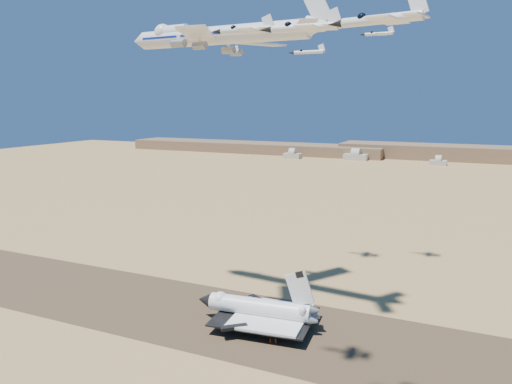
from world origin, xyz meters
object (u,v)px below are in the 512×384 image
at_px(chase_jet_c, 379,19).
at_px(chase_jet_d, 308,52).
at_px(crew_c, 276,341).
at_px(crew_b, 263,335).
at_px(chase_jet_a, 245,30).
at_px(chase_jet_e, 378,34).
at_px(carrier_747, 214,36).
at_px(shuttle, 258,309).
at_px(chase_jet_b, 302,27).
at_px(crew_a, 270,341).

bearing_deg(chase_jet_c, chase_jet_d, 125.91).
height_order(crew_c, chase_jet_c, chase_jet_c).
height_order(crew_b, chase_jet_a, chase_jet_a).
height_order(crew_b, chase_jet_e, chase_jet_e).
bearing_deg(carrier_747, chase_jet_c, -42.95).
distance_m(carrier_747, crew_b, 99.53).
height_order(shuttle, chase_jet_b, chase_jet_b).
xyz_separation_m(chase_jet_d, chase_jet_e, (26.57, 10.50, 7.14)).
distance_m(chase_jet_a, chase_jet_e, 109.19).
xyz_separation_m(chase_jet_a, chase_jet_d, (-17.85, 97.76, 4.07)).
height_order(crew_a, chase_jet_c, chase_jet_c).
relative_size(crew_b, chase_jet_e, 0.12).
bearing_deg(carrier_747, crew_b, -28.04).
relative_size(crew_a, crew_b, 0.92).
relative_size(crew_b, crew_c, 0.95).
bearing_deg(crew_b, chase_jet_a, 148.61).
xyz_separation_m(shuttle, chase_jet_e, (21.53, 71.81, 95.82)).
relative_size(chase_jet_a, chase_jet_e, 1.10).
xyz_separation_m(crew_a, chase_jet_a, (4.25, -26.32, 89.34)).
distance_m(crew_a, chase_jet_a, 93.24).
relative_size(crew_c, chase_jet_c, 0.12).
height_order(crew_b, chase_jet_b, chase_jet_b).
distance_m(crew_c, chase_jet_c, 109.78).
bearing_deg(carrier_747, crew_c, -26.75).
bearing_deg(chase_jet_e, crew_c, -97.72).
height_order(chase_jet_b, chase_jet_d, chase_jet_d).
bearing_deg(crew_b, crew_a, -172.37).
bearing_deg(carrier_747, shuttle, -18.64).
bearing_deg(chase_jet_d, carrier_747, -107.09).
xyz_separation_m(crew_a, chase_jet_b, (22.86, -39.62, 87.12)).
bearing_deg(shuttle, crew_b, -62.08).
distance_m(crew_c, chase_jet_e, 130.04).
bearing_deg(chase_jet_c, chase_jet_b, 147.83).
height_order(chase_jet_b, chase_jet_e, chase_jet_e).
bearing_deg(shuttle, chase_jet_b, -63.38).
bearing_deg(chase_jet_b, chase_jet_c, -47.13).
height_order(carrier_747, crew_c, carrier_747).
height_order(chase_jet_a, chase_jet_c, chase_jet_a).
bearing_deg(crew_c, chase_jet_e, -70.61).
bearing_deg(shuttle, chase_jet_e, 67.65).
distance_m(crew_b, chase_jet_c, 113.12).
relative_size(carrier_747, chase_jet_d, 4.79).
bearing_deg(chase_jet_a, chase_jet_e, 82.87).
relative_size(crew_a, chase_jet_d, 0.10).
bearing_deg(chase_jet_d, chase_jet_e, 20.88).
relative_size(shuttle, chase_jet_b, 2.58).
bearing_deg(crew_b, chase_jet_e, -58.22).
relative_size(crew_b, chase_jet_a, 0.11).
distance_m(chase_jet_b, chase_jet_c, 25.53).
bearing_deg(shuttle, chase_jet_d, 89.04).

